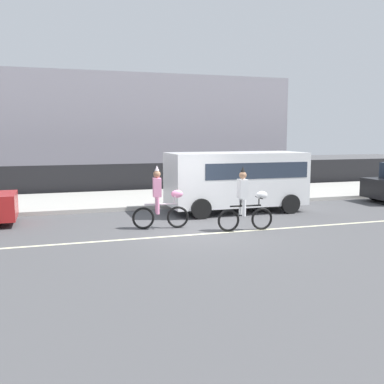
# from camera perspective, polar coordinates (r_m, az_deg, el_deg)

# --- Properties ---
(ground_plane) EXTENTS (80.00, 80.00, 0.00)m
(ground_plane) POSITION_cam_1_polar(r_m,az_deg,el_deg) (13.46, 1.48, -4.86)
(ground_plane) COLOR #4C4C4F
(road_centre_line) EXTENTS (36.00, 0.14, 0.01)m
(road_centre_line) POSITION_cam_1_polar(r_m,az_deg,el_deg) (13.00, 2.21, -5.29)
(road_centre_line) COLOR beige
(road_centre_line) RESTS_ON ground
(sidewalk_curb) EXTENTS (60.00, 5.00, 0.15)m
(sidewalk_curb) POSITION_cam_1_polar(r_m,az_deg,el_deg) (19.60, -4.81, -0.78)
(sidewalk_curb) COLOR #ADAAA3
(sidewalk_curb) RESTS_ON ground
(fence_line) EXTENTS (40.00, 0.08, 1.40)m
(fence_line) POSITION_cam_1_polar(r_m,az_deg,el_deg) (22.34, -6.51, 1.82)
(fence_line) COLOR black
(fence_line) RESTS_ON ground
(building_backdrop) EXTENTS (28.00, 8.00, 6.42)m
(building_backdrop) POSITION_cam_1_polar(r_m,az_deg,el_deg) (30.43, -15.99, 7.80)
(building_backdrop) COLOR #99939E
(building_backdrop) RESTS_ON ground
(parade_cyclist_pink) EXTENTS (1.71, 0.52, 1.92)m
(parade_cyclist_pink) POSITION_cam_1_polar(r_m,az_deg,el_deg) (13.56, -3.96, -1.17)
(parade_cyclist_pink) COLOR black
(parade_cyclist_pink) RESTS_ON ground
(parade_cyclist_zebra) EXTENTS (1.72, 0.50, 1.92)m
(parade_cyclist_zebra) POSITION_cam_1_polar(r_m,az_deg,el_deg) (13.31, 6.88, -1.37)
(parade_cyclist_zebra) COLOR black
(parade_cyclist_zebra) RESTS_ON ground
(parked_van_white) EXTENTS (5.00, 2.22, 2.18)m
(parked_van_white) POSITION_cam_1_polar(r_m,az_deg,el_deg) (16.57, 5.83, 1.90)
(parked_van_white) COLOR white
(parked_van_white) RESTS_ON ground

